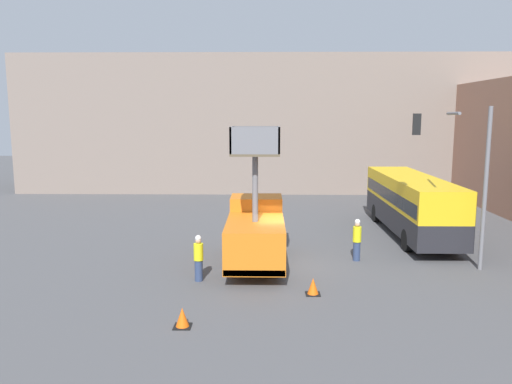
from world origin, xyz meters
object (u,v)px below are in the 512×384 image
object	(u,v)px
utility_truck	(256,231)
road_worker_directing	(357,240)
traffic_light_pole	(463,162)
traffic_cone_mid_road	(313,287)
road_worker_near_truck	(199,258)
traffic_cone_near_truck	(182,318)
city_bus	(411,201)

from	to	relation	value
utility_truck	road_worker_directing	distance (m)	4.66
utility_truck	traffic_light_pole	size ratio (longest dim) A/B	0.88
road_worker_directing	utility_truck	bearing A→B (deg)	106.01
traffic_light_pole	traffic_cone_mid_road	bearing A→B (deg)	-152.69
road_worker_near_truck	road_worker_directing	xyz separation A→B (m)	(6.81, 2.94, 0.03)
traffic_light_pole	traffic_cone_near_truck	world-z (taller)	traffic_light_pole
city_bus	traffic_cone_near_truck	world-z (taller)	city_bus
utility_truck	city_bus	xyz separation A→B (m)	(8.41, 5.71, 0.37)
road_worker_directing	traffic_cone_mid_road	size ratio (longest dim) A/B	3.11
city_bus	road_worker_near_truck	bearing A→B (deg)	118.15
utility_truck	road_worker_near_truck	world-z (taller)	utility_truck
city_bus	traffic_cone_near_truck	xyz separation A→B (m)	(-10.58, -12.38, -1.61)
city_bus	traffic_cone_near_truck	bearing A→B (deg)	130.77
traffic_light_pole	road_worker_directing	distance (m)	5.58
city_bus	road_worker_directing	distance (m)	6.40
utility_truck	traffic_light_pole	xyz separation A→B (m)	(8.71, -0.35, 3.06)
traffic_light_pole	city_bus	bearing A→B (deg)	92.80
traffic_light_pole	traffic_cone_mid_road	size ratio (longest dim) A/B	11.16
traffic_light_pole	traffic_cone_near_truck	size ratio (longest dim) A/B	11.04
road_worker_near_truck	traffic_cone_near_truck	distance (m)	4.45
road_worker_directing	city_bus	bearing A→B (deg)	-29.58
utility_truck	city_bus	world-z (taller)	utility_truck
city_bus	traffic_cone_mid_road	xyz separation A→B (m)	(-6.23, -9.44, -1.61)
road_worker_directing	traffic_cone_near_truck	distance (m)	9.99
utility_truck	traffic_cone_mid_road	world-z (taller)	utility_truck
traffic_cone_near_truck	traffic_cone_mid_road	distance (m)	5.25
traffic_cone_mid_road	road_worker_directing	bearing A→B (deg)	61.40
traffic_cone_mid_road	road_worker_near_truck	bearing A→B (deg)	161.68
utility_truck	traffic_cone_mid_road	bearing A→B (deg)	-59.66
city_bus	road_worker_directing	world-z (taller)	city_bus
traffic_light_pole	traffic_cone_mid_road	world-z (taller)	traffic_light_pole
city_bus	traffic_light_pole	distance (m)	6.64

